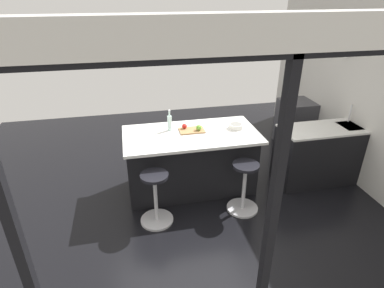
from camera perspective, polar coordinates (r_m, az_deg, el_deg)
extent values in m
plane|color=black|center=(4.90, -1.38, -8.81)|extent=(7.28, 7.28, 0.00)
cube|color=beige|center=(1.46, 18.75, 18.72)|extent=(5.60, 0.12, 0.16)
cube|color=black|center=(1.47, 18.29, 15.71)|extent=(5.15, 0.06, 0.06)
cube|color=black|center=(2.03, 13.37, -18.67)|extent=(0.05, 0.06, 2.34)
cube|color=beige|center=(5.48, 28.88, 7.79)|extent=(0.12, 5.35, 2.75)
cylinder|color=white|center=(5.71, 26.27, 15.20)|extent=(0.03, 0.28, 0.28)
cube|color=black|center=(5.55, 24.39, -1.57)|extent=(1.88, 0.60, 0.88)
cube|color=silver|center=(5.37, 25.30, 2.75)|extent=(1.88, 0.60, 0.03)
cube|color=#38383D|center=(5.53, 27.18, 2.48)|extent=(0.44, 0.36, 0.12)
cylinder|color=#B7B7BC|center=(5.56, 26.69, 4.99)|extent=(0.02, 0.02, 0.28)
cube|color=#38383D|center=(6.52, 18.10, 3.65)|extent=(0.60, 0.60, 0.88)
cube|color=black|center=(6.29, 19.35, 2.20)|extent=(0.44, 0.01, 0.32)
cube|color=black|center=(4.78, -0.25, -3.29)|extent=(1.87, 0.80, 0.92)
cube|color=silver|center=(4.51, -0.13, 1.68)|extent=(1.93, 1.00, 0.04)
cylinder|color=#B7B7BC|center=(4.64, 9.07, -11.34)|extent=(0.44, 0.44, 0.03)
cylinder|color=#B7B7BC|center=(4.44, 9.38, -7.83)|extent=(0.05, 0.05, 0.68)
cylinder|color=black|center=(4.25, 9.73, -3.84)|extent=(0.36, 0.36, 0.04)
cylinder|color=#B7B7BC|center=(4.41, -6.34, -13.45)|extent=(0.44, 0.44, 0.03)
cylinder|color=#B7B7BC|center=(4.20, -6.58, -9.86)|extent=(0.05, 0.05, 0.68)
cylinder|color=black|center=(4.00, -6.84, -5.73)|extent=(0.36, 0.36, 0.04)
cube|color=olive|center=(4.58, -0.04, 2.49)|extent=(0.36, 0.24, 0.02)
sphere|color=#609E2D|center=(4.54, 1.24, 2.99)|extent=(0.08, 0.08, 0.08)
sphere|color=red|center=(4.60, -1.38, 3.25)|extent=(0.07, 0.07, 0.07)
cylinder|color=silver|center=(4.58, -4.08, 3.79)|extent=(0.06, 0.06, 0.22)
cylinder|color=silver|center=(4.53, -4.14, 5.54)|extent=(0.03, 0.03, 0.08)
cylinder|color=#B7B7BC|center=(4.51, -4.15, 6.07)|extent=(0.03, 0.03, 0.02)
cylinder|color=silver|center=(4.70, 7.93, 3.22)|extent=(0.21, 0.21, 0.07)
cylinder|color=slate|center=(4.70, 7.94, 3.39)|extent=(0.17, 0.17, 0.04)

